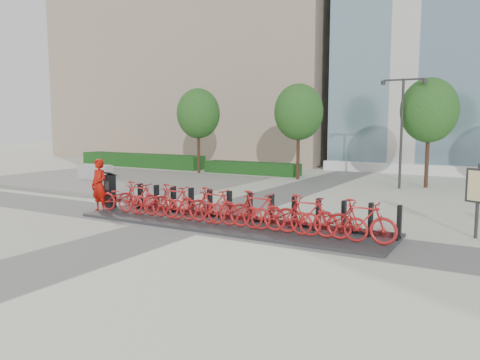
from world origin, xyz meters
The scene contains 27 objects.
ground centered at (0.00, 0.00, 0.00)m, with size 120.00×120.00×0.00m, color beige.
gravel_patch centered at (-10.00, 7.00, 0.01)m, with size 14.00×14.00×0.00m, color slate.
curb centered at (-10.00, 1.90, 0.07)m, with size 14.00×0.25×0.15m, color slate.
hedge_a centered at (-14.00, 13.50, 0.45)m, with size 10.00×1.40×0.90m, color #114013.
hedge_b centered at (-5.00, 13.20, 0.35)m, with size 6.00×1.20×0.70m, color #114013.
tree_0 centered at (-8.00, 12.00, 3.59)m, with size 2.60×2.60×5.10m.
tree_1 centered at (-1.50, 12.00, 3.59)m, with size 2.60×2.60×5.10m.
tree_2 centered at (5.00, 12.00, 3.59)m, with size 2.60×2.60×5.10m.
streetlamp centered at (4.00, 11.00, 3.13)m, with size 2.00×0.20×5.00m.
dock_pad centered at (1.30, 0.30, 0.04)m, with size 9.60×2.40×0.08m, color #2D2D2F.
dock_rail_posts centered at (1.72, 0.77, 0.51)m, with size 8.74×0.50×0.85m, color black, non-canonical shape.
bike_0 centered at (-2.60, -0.05, 0.56)m, with size 0.63×1.82×0.96m, color #A31A1A.
bike_1 centered at (-1.88, -0.05, 0.61)m, with size 0.50×1.76×1.06m, color #A31A1A.
bike_2 centered at (-1.16, -0.05, 0.56)m, with size 0.63×1.82×0.96m, color #A31A1A.
bike_3 centered at (-0.44, -0.05, 0.61)m, with size 0.50×1.76×1.06m, color #A31A1A.
bike_4 centered at (0.28, -0.05, 0.56)m, with size 0.63×1.82×0.96m, color #A31A1A.
bike_5 centered at (1.00, -0.05, 0.61)m, with size 0.50×1.76×1.06m, color #A31A1A.
bike_6 centered at (1.72, -0.05, 0.56)m, with size 0.63×1.82×0.96m, color #A31A1A.
bike_7 centered at (2.44, -0.05, 0.61)m, with size 0.50×1.76×1.06m, color #A31A1A.
bike_8 centered at (3.16, -0.05, 0.56)m, with size 0.63×1.82×0.96m, color #A31A1A.
bike_9 centered at (3.88, -0.05, 0.61)m, with size 0.50×1.76×1.06m, color #A31A1A.
bike_10 centered at (4.60, -0.05, 0.56)m, with size 0.63×1.82×0.96m, color #A31A1A.
bike_11 centered at (5.32, -0.05, 0.61)m, with size 0.50×1.76×1.06m, color #A31A1A.
kiosk centered at (-3.58, 0.40, 0.68)m, with size 0.39×0.34×1.25m.
worker_red centered at (-3.58, -0.10, 0.90)m, with size 0.66×0.43×1.80m, color #9F0E05.
jersey_barrier centered at (-10.91, 6.47, 0.40)m, with size 2.07×0.57×0.80m, color #999999.
map_sign centered at (7.71, 2.19, 1.30)m, with size 0.62×0.34×1.96m.
Camera 1 is at (8.39, -11.21, 2.96)m, focal length 35.00 mm.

